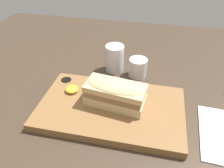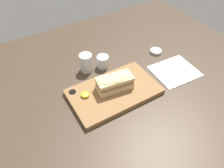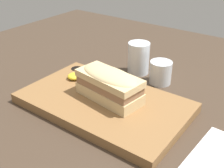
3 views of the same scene
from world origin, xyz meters
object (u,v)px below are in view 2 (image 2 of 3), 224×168
(sandwich, at_px, (115,82))
(condiment_dish, at_px, (156,51))
(serving_board, at_px, (114,92))
(water_glass, at_px, (86,64))
(wine_glass, at_px, (103,62))
(napkin, at_px, (175,71))

(sandwich, bearing_deg, condiment_dish, 21.23)
(serving_board, height_order, sandwich, sandwich)
(condiment_dish, bearing_deg, water_glass, 170.80)
(wine_glass, height_order, condiment_dish, wine_glass)
(napkin, xyz_separation_m, condiment_dish, (0.02, 0.18, 0.01))
(water_glass, relative_size, condiment_dish, 1.45)
(wine_glass, bearing_deg, water_glass, 167.08)
(sandwich, relative_size, wine_glass, 2.66)
(sandwich, distance_m, condiment_dish, 0.38)
(water_glass, bearing_deg, serving_board, -81.41)
(sandwich, height_order, water_glass, sandwich)
(water_glass, distance_m, napkin, 0.45)
(wine_glass, bearing_deg, sandwich, -102.80)
(serving_board, height_order, wine_glass, wine_glass)
(napkin, bearing_deg, serving_board, 175.25)
(condiment_dish, bearing_deg, napkin, -96.57)
(serving_board, relative_size, water_glass, 4.22)
(sandwich, height_order, condiment_dish, sandwich)
(serving_board, bearing_deg, condiment_dish, 21.94)
(water_glass, bearing_deg, sandwich, -78.11)
(serving_board, xyz_separation_m, condiment_dish, (0.36, 0.15, -0.00))
(serving_board, xyz_separation_m, napkin, (0.34, -0.03, -0.01))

